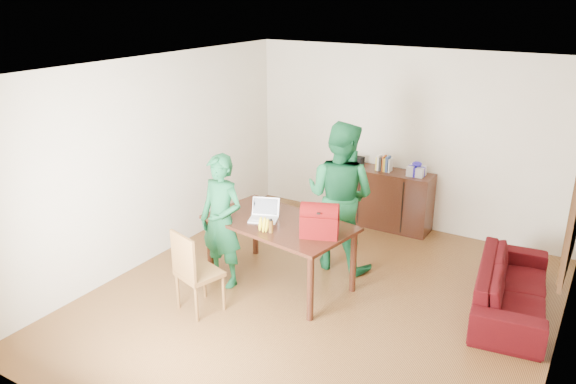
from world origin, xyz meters
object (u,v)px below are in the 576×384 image
Objects in this scene: chair at (199,287)px; person_near at (222,221)px; red_bag at (320,223)px; bottle at (271,226)px; person_far at (340,196)px; table at (279,230)px; laptop at (263,217)px; sofa at (512,288)px.

chair is 0.59× the size of person_near.
chair is 0.86m from person_near.
bottle is at bearing -179.86° from red_bag.
red_bag is at bearing 103.88° from person_far.
bottle is at bearing -66.01° from table.
table is 0.68m from red_bag.
person_near is at bearing 169.41° from red_bag.
bottle is at bearing 75.95° from person_far.
laptop is (0.42, 0.28, 0.05)m from person_near.
red_bag reaches higher than chair.
bottle is (0.27, -0.26, 0.04)m from laptop.
person_far is 11.74× the size of bottle.
laptop is 2.98m from sofa.
person_far is at bearing 74.19° from bottle.
person_near is at bearing -141.33° from table.
laptop is at bearing 91.02° from chair.
sofa is at bearing 4.79° from red_bag.
red_bag is at bearing 56.53° from chair.
chair is at bearing -161.44° from red_bag.
laptop is (-0.19, -0.07, 0.15)m from table.
chair is 0.52× the size of sofa.
sofa is (3.20, 1.18, -0.55)m from person_near.
table reaches higher than sofa.
person_near is 9.96× the size of bottle.
person_far is at bearing 34.61° from laptop.
person_near is 1.55m from person_far.
sofa is at bearing 24.92° from bottle.
red_bag is (0.80, -0.05, 0.11)m from laptop.
table is at bearing -1.32° from laptop.
sofa is at bearing 23.14° from person_near.
chair is 0.50× the size of person_far.
person_far reaches higher than red_bag.
person_near is 0.51m from laptop.
sofa is at bearing 26.94° from table.
sofa is at bearing -177.57° from person_far.
chair is at bearing -128.58° from bottle.
table is at bearing 65.05° from person_far.
bottle reaches higher than table.
person_far is at bearing 81.47° from chair.
table is 11.46× the size of bottle.
table is at bearing 147.64° from red_bag.
laptop is at bearing 100.39° from sofa.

